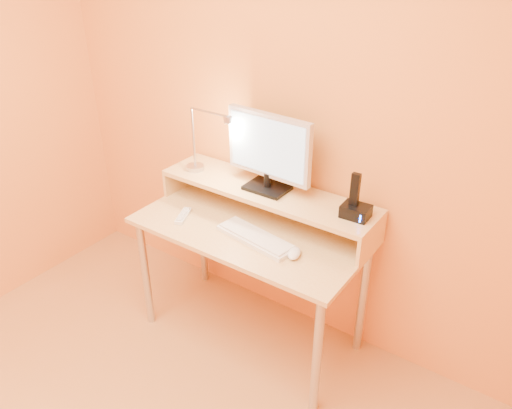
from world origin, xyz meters
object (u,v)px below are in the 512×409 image
Objects in this scene: monitor_panel at (269,146)px; keyboard at (256,238)px; mouse at (294,253)px; lamp_base at (195,167)px; remote_control at (183,216)px; phone_dock at (356,211)px.

keyboard is (0.09, -0.24, -0.39)m from monitor_panel.
monitor_panel is 4.69× the size of mouse.
lamp_base is at bearing -171.96° from monitor_panel.
keyboard is at bearing -17.73° from remote_control.
remote_control is (-0.67, -0.03, -0.01)m from mouse.
lamp_base is 0.97× the size of mouse.
mouse is (0.77, -0.21, -0.15)m from lamp_base.
monitor_panel is at bearing 15.05° from remote_control.
mouse reaches higher than keyboard.
lamp_base is at bearing 147.22° from mouse.
mouse is (-0.18, -0.24, -0.17)m from phone_dock.
monitor_panel is at bearing 4.95° from lamp_base.
keyboard is (0.55, -0.20, -0.16)m from lamp_base.
monitor_panel is 0.55m from mouse.
keyboard reaches higher than remote_control.
keyboard is (-0.41, -0.23, -0.18)m from phone_dock.
mouse is 0.65× the size of remote_control.
lamp_base is 0.24× the size of keyboard.
phone_dock is 1.26× the size of mouse.
remote_control is at bearing -164.84° from phone_dock.
keyboard is at bearing -19.76° from lamp_base.
phone_dock is (0.96, 0.03, 0.02)m from lamp_base.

